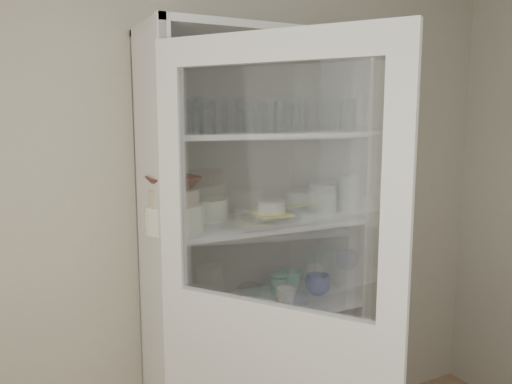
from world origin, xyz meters
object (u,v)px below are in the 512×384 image
goblet_3 (305,116)px  yellow_trivet (271,214)px  cupboard_door (272,366)px  terracotta_bowl (174,183)px  plate_stack_front (174,218)px  grey_bowl_stack (322,198)px  white_ramekin (271,207)px  mug_teal (292,281)px  mug_blue (318,284)px  goblet_0 (159,113)px  white_canister (172,300)px  measuring_cups (213,311)px  teal_jar (279,284)px  cream_bowl (174,197)px  cream_dish (224,384)px  pantry_cabinet (250,282)px  goblet_2 (244,113)px  plate_stack_back (205,209)px  tin_box (264,375)px  glass_platter (271,217)px  goblet_1 (201,113)px  mug_white (286,298)px

goblet_3 → yellow_trivet: goblet_3 is taller
cupboard_door → terracotta_bowl: size_ratio=9.16×
plate_stack_front → grey_bowl_stack: (0.78, 0.08, 0.01)m
white_ramekin → mug_teal: bearing=25.7°
mug_blue → mug_teal: size_ratio=1.13×
goblet_0 → white_ramekin: (0.48, -0.14, -0.43)m
white_canister → measuring_cups: bearing=-29.5°
mug_teal → teal_jar: (-0.08, -0.00, -0.00)m
cream_bowl → white_ramekin: (0.48, 0.05, -0.09)m
cream_dish → mug_blue: bearing=-3.3°
pantry_cabinet → white_canister: (-0.40, -0.03, -0.01)m
mug_blue → yellow_trivet: bearing=150.8°
cream_dish → goblet_2: bearing=35.9°
plate_stack_back → terracotta_bowl: (-0.20, -0.18, 0.15)m
goblet_3 → measuring_cups: goblet_3 is taller
tin_box → measuring_cups: bearing=-171.5°
mug_teal → pantry_cabinet: bearing=-159.0°
pantry_cabinet → goblet_0: pantry_cabinet is taller
goblet_0 → glass_platter: bearing=-15.9°
glass_platter → measuring_cups: (-0.31, -0.04, -0.39)m
cupboard_door → goblet_3: 1.22m
teal_jar → mug_blue: bearing=-29.9°
goblet_1 → glass_platter: goblet_1 is taller
cupboard_door → plate_stack_front: (-0.17, 0.52, 0.44)m
goblet_0 → white_ramekin: size_ratio=1.23×
pantry_cabinet → goblet_3: size_ratio=13.85×
pantry_cabinet → plate_stack_back: bearing=166.2°
plate_stack_back → white_canister: 0.43m
goblet_1 → glass_platter: 0.58m
goblet_2 → teal_jar: goblet_2 is taller
teal_jar → white_canister: size_ratio=0.71×
cream_bowl → measuring_cups: size_ratio=2.12×
grey_bowl_stack → goblet_1: bearing=171.7°
goblet_1 → cream_bowl: bearing=-138.1°
cupboard_door → cream_bowl: bearing=162.5°
plate_stack_front → mug_white: size_ratio=2.49×
plate_stack_back → white_ramekin: plate_stack_back is taller
goblet_1 → grey_bowl_stack: bearing=-8.3°
tin_box → goblet_3: bearing=19.5°
cupboard_door → tin_box: size_ratio=9.47×
terracotta_bowl → white_ramekin: bearing=6.1°
goblet_0 → cream_bowl: size_ratio=0.81×
mug_blue → cream_bowl: bearing=157.9°
goblet_1 → pantry_cabinet: bearing=-8.9°
yellow_trivet → goblet_1: bearing=159.3°
goblet_0 → pantry_cabinet: bearing=-8.4°
cupboard_door → mug_teal: size_ratio=18.18×
yellow_trivet → white_ramekin: size_ratio=1.16×
mug_teal → mug_white: size_ratio=1.14×
cream_bowl → terracotta_bowl: 0.06m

